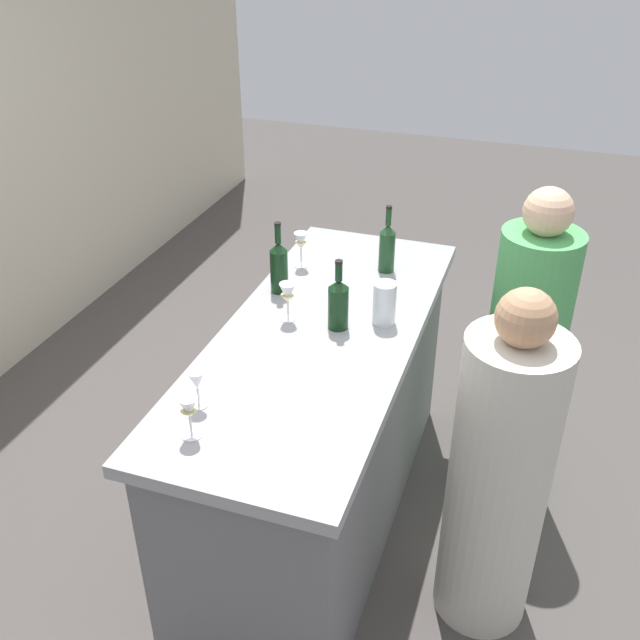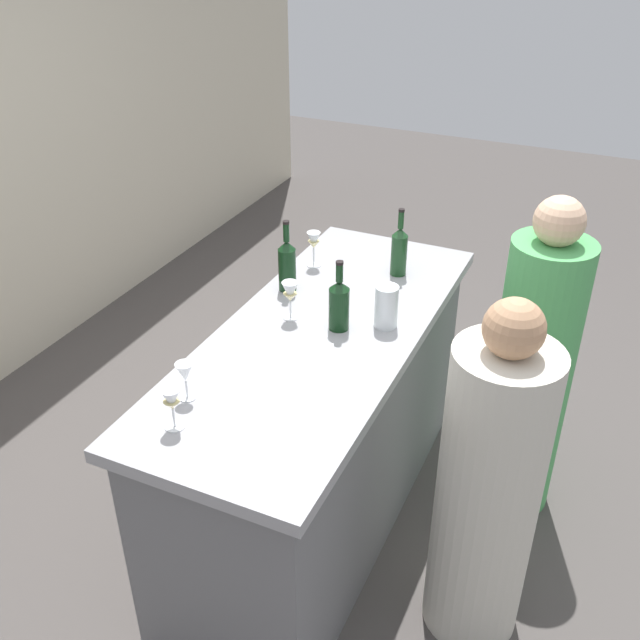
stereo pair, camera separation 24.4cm
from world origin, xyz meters
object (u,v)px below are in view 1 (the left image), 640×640
wine_bottle_leftmost_dark_green (338,303)px  wine_bottle_center_olive_green (387,247)px  person_left_guest (498,481)px  wine_glass_near_left (288,295)px  wine_glass_far_left (301,243)px  person_center_guest (522,362)px  wine_glass_near_center (189,410)px  wine_bottle_second_left_dark_green (279,266)px  wine_glass_near_right (197,381)px  water_pitcher (384,303)px

wine_bottle_leftmost_dark_green → wine_bottle_center_olive_green: size_ratio=0.94×
wine_bottle_leftmost_dark_green → person_left_guest: size_ratio=0.20×
wine_bottle_leftmost_dark_green → wine_glass_near_left: (-0.01, 0.21, 0.00)m
person_left_guest → wine_bottle_leftmost_dark_green: bearing=-12.0°
wine_bottle_center_olive_green → wine_glass_far_left: (-0.08, 0.38, -0.00)m
person_center_guest → wine_glass_near_left: bearing=10.9°
person_left_guest → wine_glass_near_center: bearing=37.8°
wine_bottle_second_left_dark_green → wine_glass_near_right: bearing=-177.3°
wine_bottle_second_left_dark_green → wine_glass_far_left: 0.26m
wine_bottle_center_olive_green → wine_glass_near_left: wine_bottle_center_olive_green is taller
wine_glass_near_left → wine_bottle_leftmost_dark_green: bearing=-87.2°
wine_glass_near_center → person_center_guest: bearing=-37.8°
wine_bottle_second_left_dark_green → water_pitcher: bearing=-102.5°
wine_bottle_leftmost_dark_green → wine_bottle_second_left_dark_green: (0.20, 0.33, 0.01)m
person_left_guest → wine_glass_near_right: bearing=29.4°
wine_bottle_center_olive_green → person_center_guest: bearing=-97.9°
wine_glass_near_left → wine_bottle_center_olive_green: bearing=-25.7°
wine_glass_near_right → wine_glass_far_left: (1.09, 0.03, 0.02)m
wine_bottle_leftmost_dark_green → wine_glass_near_center: (-0.78, 0.24, -0.01)m
wine_bottle_leftmost_dark_green → water_pitcher: size_ratio=1.67×
wine_glass_far_left → wine_bottle_center_olive_green: bearing=-77.9°
water_pitcher → person_center_guest: (0.36, -0.55, -0.39)m
wine_glass_near_center → wine_glass_far_left: size_ratio=0.90×
wine_glass_near_center → person_center_guest: size_ratio=0.10×
wine_glass_far_left → water_pitcher: size_ratio=0.94×
wine_bottle_center_olive_green → water_pitcher: bearing=-166.8°
water_pitcher → person_center_guest: person_center_guest is taller
wine_glass_far_left → water_pitcher: (-0.36, -0.48, -0.03)m
wine_glass_near_center → person_left_guest: person_left_guest is taller
wine_glass_far_left → person_left_guest: 1.35m
water_pitcher → wine_glass_near_right: bearing=148.2°
wine_bottle_second_left_dark_green → wine_glass_near_center: size_ratio=2.14×
wine_glass_near_right → water_pitcher: (0.73, -0.45, -0.01)m
wine_bottle_second_left_dark_green → wine_glass_far_left: (0.26, -0.01, -0.01)m
wine_glass_near_left → person_center_guest: person_center_guest is taller
wine_bottle_second_left_dark_green → wine_glass_far_left: bearing=-1.2°
wine_bottle_leftmost_dark_green → wine_bottle_center_olive_green: bearing=-6.0°
wine_glass_near_center → person_center_guest: person_center_guest is taller
wine_bottle_second_left_dark_green → person_left_guest: size_ratio=0.22×
wine_glass_near_left → wine_glass_far_left: 0.48m
wine_bottle_leftmost_dark_green → water_pitcher: 0.19m
wine_glass_near_left → person_center_guest: (0.46, -0.92, -0.41)m
wine_bottle_leftmost_dark_green → water_pitcher: wine_bottle_leftmost_dark_green is taller
wine_bottle_center_olive_green → wine_glass_near_right: 1.22m
wine_bottle_second_left_dark_green → wine_glass_near_center: wine_bottle_second_left_dark_green is taller
wine_glass_near_center → water_pitcher: 0.96m
wine_glass_near_left → wine_glass_near_right: 0.63m
wine_glass_far_left → person_left_guest: (-0.75, -1.03, -0.46)m
wine_glass_near_center → wine_bottle_second_left_dark_green: bearing=5.1°
wine_glass_near_center → wine_glass_near_right: size_ratio=1.06×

